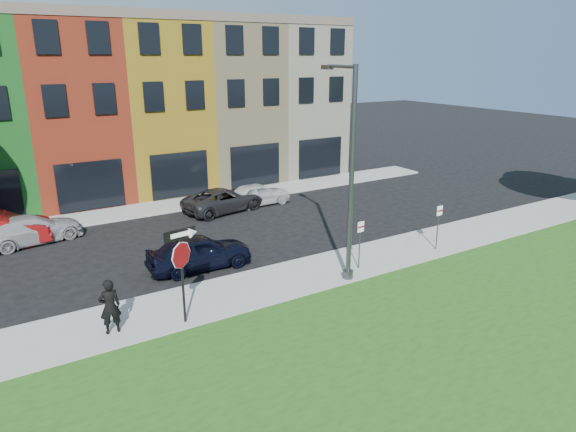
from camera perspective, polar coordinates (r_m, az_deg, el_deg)
ground at (r=17.69m, az=7.06°, el=-10.27°), size 120.00×120.00×0.00m
sidewalk_near at (r=20.91m, az=6.26°, el=-5.52°), size 40.00×3.00×0.12m
sidewalk_far at (r=29.14m, az=-16.50°, el=0.56°), size 40.00×2.40×0.12m
rowhouse_block at (r=34.26m, az=-19.27°, el=11.19°), size 30.00×10.12×10.00m
stop_sign at (r=15.96m, az=-11.78°, el=-4.45°), size 1.04×0.20×3.11m
man at (r=16.50m, az=-19.19°, el=-9.47°), size 0.66×0.45×1.74m
sedan_near at (r=20.74m, az=-9.84°, el=-3.96°), size 2.03×4.28×1.41m
parked_car_silver at (r=25.95m, az=-26.65°, el=-1.34°), size 3.60×5.17×1.29m
parked_car_dark at (r=28.16m, az=-7.15°, el=1.80°), size 3.72×5.34×1.28m
parked_car_white at (r=29.16m, az=-3.37°, el=2.46°), size 1.58×3.77×1.28m
street_lamp at (r=18.63m, az=6.75°, el=4.49°), size 0.69×2.57×7.78m
parking_sign_a at (r=20.15m, az=8.01°, el=-2.42°), size 0.32×0.09×2.01m
parking_sign_b at (r=22.84m, az=16.38°, el=-0.54°), size 0.32×0.08×2.04m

